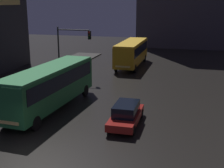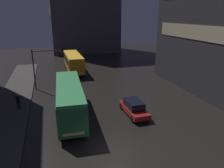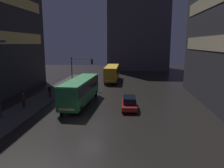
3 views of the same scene
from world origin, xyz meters
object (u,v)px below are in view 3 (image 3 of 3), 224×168
object	(u,v)px
traffic_light_main	(80,67)
car_taxi	(129,103)
bus_near	(81,89)
bus_far	(112,72)
pedestrian_mid	(50,90)
pedestrian_near	(23,99)

from	to	relation	value
traffic_light_main	car_taxi	bearing A→B (deg)	-52.12
bus_near	traffic_light_main	bearing A→B (deg)	-73.36
bus_near	bus_far	world-z (taller)	bus_near
car_taxi	traffic_light_main	bearing A→B (deg)	-53.36
bus_far	pedestrian_mid	xyz separation A→B (m)	(-7.82, -15.62, -0.81)
car_taxi	pedestrian_mid	bearing A→B (deg)	-21.87
pedestrian_near	traffic_light_main	size ratio (longest dim) A/B	0.32
pedestrian_mid	pedestrian_near	bearing A→B (deg)	141.49
bus_far	pedestrian_near	size ratio (longest dim) A/B	5.74
bus_near	pedestrian_mid	size ratio (longest dim) A/B	6.50
bus_near	traffic_light_main	size ratio (longest dim) A/B	1.99
bus_far	traffic_light_main	bearing A→B (deg)	59.32
bus_far	car_taxi	size ratio (longest dim) A/B	2.22
pedestrian_mid	traffic_light_main	distance (m)	8.05
bus_near	pedestrian_near	world-z (taller)	bus_near
bus_near	bus_far	distance (m)	18.62
bus_near	pedestrian_near	bearing A→B (deg)	23.34
pedestrian_near	pedestrian_mid	distance (m)	5.50
car_taxi	pedestrian_mid	distance (m)	12.61
bus_near	car_taxi	world-z (taller)	bus_near
bus_far	pedestrian_near	xyz separation A→B (m)	(-9.17, -20.96, -0.80)
bus_near	traffic_light_main	world-z (taller)	traffic_light_main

